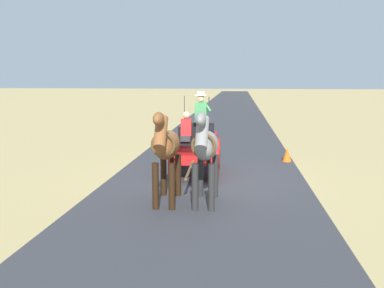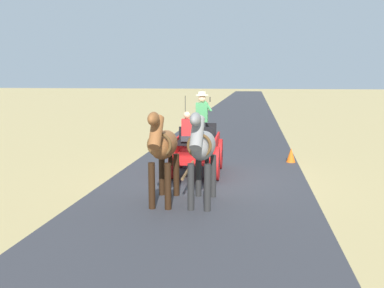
# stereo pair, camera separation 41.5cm
# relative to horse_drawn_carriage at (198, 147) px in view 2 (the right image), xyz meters

# --- Properties ---
(ground_plane) EXTENTS (200.00, 200.00, 0.00)m
(ground_plane) POSITION_rel_horse_drawn_carriage_xyz_m (-0.38, 0.58, -0.82)
(ground_plane) COLOR tan
(road_surface) EXTENTS (5.63, 160.00, 0.01)m
(road_surface) POSITION_rel_horse_drawn_carriage_xyz_m (-0.38, 0.58, -0.81)
(road_surface) COLOR #38383D
(road_surface) RESTS_ON ground
(horse_drawn_carriage) EXTENTS (1.46, 4.51, 2.50)m
(horse_drawn_carriage) POSITION_rel_horse_drawn_carriage_xyz_m (0.00, 0.00, 0.00)
(horse_drawn_carriage) COLOR red
(horse_drawn_carriage) RESTS_ON ground
(horse_near_side) EXTENTS (0.59, 2.13, 2.21)m
(horse_near_side) POSITION_rel_horse_drawn_carriage_xyz_m (-0.52, 3.02, 0.51)
(horse_near_side) COLOR gray
(horse_near_side) RESTS_ON ground
(horse_off_side) EXTENTS (0.59, 2.13, 2.21)m
(horse_off_side) POSITION_rel_horse_drawn_carriage_xyz_m (0.37, 3.04, 0.51)
(horse_off_side) COLOR brown
(horse_off_side) RESTS_ON ground
(traffic_cone) EXTENTS (0.32, 0.32, 0.50)m
(traffic_cone) POSITION_rel_horse_drawn_carriage_xyz_m (-2.96, -2.19, -0.57)
(traffic_cone) COLOR orange
(traffic_cone) RESTS_ON ground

